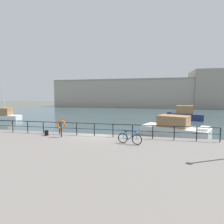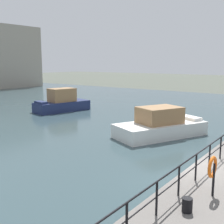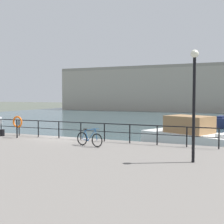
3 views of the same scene
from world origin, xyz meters
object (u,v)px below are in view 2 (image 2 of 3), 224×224
object	(u,v)px
moored_small_launch	(160,125)
moored_blue_motorboat	(62,103)
mooring_bollard	(187,205)
life_ring_stand	(213,168)

from	to	relation	value
moored_small_launch	moored_blue_motorboat	size ratio (longest dim) A/B	1.13
mooring_bollard	life_ring_stand	distance (m)	1.72
moored_small_launch	moored_blue_motorboat	world-z (taller)	moored_blue_motorboat
moored_blue_motorboat	mooring_bollard	xyz separation A→B (m)	(-14.82, -20.96, 0.25)
moored_blue_motorboat	life_ring_stand	xyz separation A→B (m)	(-13.30, -21.20, 1.01)
moored_small_launch	mooring_bollard	world-z (taller)	moored_small_launch
moored_small_launch	moored_blue_motorboat	bearing A→B (deg)	100.08
moored_blue_motorboat	life_ring_stand	bearing A→B (deg)	70.35
life_ring_stand	moored_blue_motorboat	bearing A→B (deg)	57.89
moored_small_launch	life_ring_stand	size ratio (longest dim) A/B	5.35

